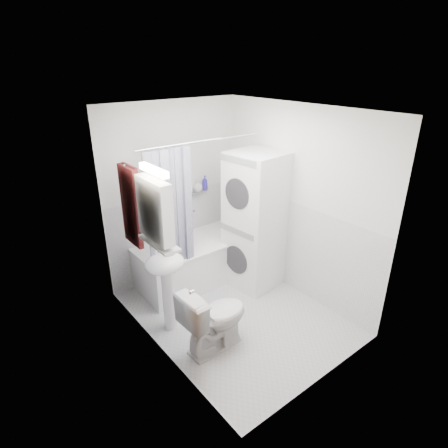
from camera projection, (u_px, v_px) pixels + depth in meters
floor at (234, 313)px, 4.57m from camera, size 2.60×2.60×0.00m
room_walls at (236, 199)px, 3.97m from camera, size 2.60×2.60×2.60m
wainscot at (220, 261)px, 4.53m from camera, size 1.98×2.58×2.58m
door at (192, 292)px, 3.23m from camera, size 0.05×2.00×2.00m
bathtub at (194, 260)px, 5.12m from camera, size 1.55×0.73×0.59m
tub_spout at (192, 210)px, 5.23m from camera, size 0.04×0.12×0.04m
curtain_rod at (205, 141)px, 4.22m from camera, size 1.73×0.02×0.02m
shower_curtain at (171, 212)px, 4.25m from camera, size 0.55×0.02×1.45m
sink at (166, 275)px, 4.05m from camera, size 0.44×0.37×1.04m
medicine_cabinet at (155, 208)px, 3.50m from camera, size 0.13×0.50×0.71m
shelf at (159, 243)px, 3.65m from camera, size 0.18×0.54×0.02m
shower_caddy at (194, 193)px, 5.16m from camera, size 0.22×0.06×0.02m
towel at (131, 205)px, 3.86m from camera, size 0.07×0.36×0.87m
washer_dryer at (255, 221)px, 4.87m from camera, size 0.71×0.70×1.82m
toilet at (215, 318)px, 3.90m from camera, size 0.76×0.45×0.73m
soap_pump at (169, 254)px, 3.96m from camera, size 0.08×0.17×0.08m
shelf_bottle at (167, 244)px, 3.52m from camera, size 0.07×0.18×0.07m
shelf_cup at (153, 233)px, 3.71m from camera, size 0.10×0.09×0.10m
shampoo_a at (198, 187)px, 5.16m from camera, size 0.13×0.17×0.13m
shampoo_b at (205, 187)px, 5.24m from camera, size 0.08×0.21×0.08m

